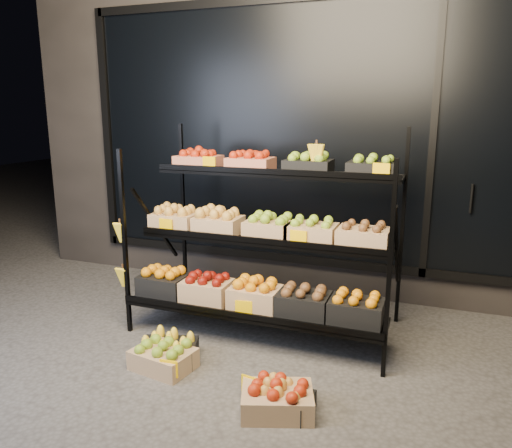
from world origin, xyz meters
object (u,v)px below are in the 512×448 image
at_px(display_rack, 263,238).
at_px(floor_crate_left, 163,356).
at_px(floor_crate_midright, 277,397).
at_px(floor_crate_midleft, 169,349).

relative_size(display_rack, floor_crate_left, 4.74).
bearing_deg(floor_crate_left, floor_crate_midright, -3.38).
height_order(floor_crate_left, floor_crate_midleft, floor_crate_left).
height_order(display_rack, floor_crate_left, display_rack).
xyz_separation_m(floor_crate_left, floor_crate_midright, (0.92, -0.22, 0.00)).
distance_m(display_rack, floor_crate_midright, 1.36).
xyz_separation_m(display_rack, floor_crate_left, (-0.44, -0.85, -0.69)).
relative_size(display_rack, floor_crate_midleft, 4.68).
distance_m(floor_crate_left, floor_crate_midright, 0.94).
bearing_deg(floor_crate_midright, floor_crate_left, 147.63).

